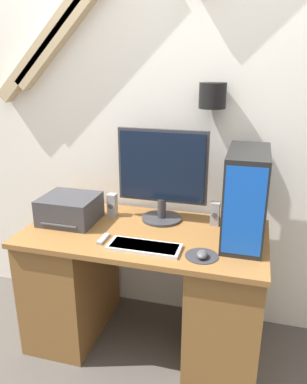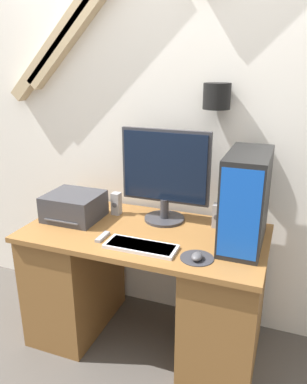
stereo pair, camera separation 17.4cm
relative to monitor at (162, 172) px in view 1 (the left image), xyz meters
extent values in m
plane|color=#4C4742|center=(-0.06, -0.55, -1.06)|extent=(12.00, 12.00, 0.00)
cube|color=white|center=(-0.06, 0.22, 0.29)|extent=(6.40, 0.05, 2.70)
cube|color=tan|center=(-0.72, 0.15, 0.80)|extent=(0.87, 0.08, 0.87)
cube|color=tan|center=(-0.58, 0.15, 0.88)|extent=(0.87, 0.08, 0.87)
cylinder|color=black|center=(0.26, 0.12, 0.44)|extent=(0.15, 0.15, 0.14)
cube|color=brown|center=(-0.06, -0.19, -0.32)|extent=(1.38, 0.71, 0.03)
cube|color=brown|center=(-0.54, -0.19, -0.69)|extent=(0.39, 0.65, 0.73)
cube|color=brown|center=(0.43, -0.19, -0.69)|extent=(0.39, 0.65, 0.73)
cylinder|color=#333338|center=(0.00, 0.00, -0.29)|extent=(0.24, 0.24, 0.02)
cylinder|color=#333338|center=(0.00, 0.00, -0.22)|extent=(0.05, 0.05, 0.12)
cube|color=#333338|center=(0.00, 0.01, 0.04)|extent=(0.54, 0.03, 0.44)
cube|color=black|center=(0.00, -0.01, 0.04)|extent=(0.50, 0.01, 0.40)
cube|color=silver|center=(0.01, -0.39, -0.29)|extent=(0.38, 0.15, 0.02)
cube|color=white|center=(0.01, -0.39, -0.29)|extent=(0.35, 0.12, 0.01)
cylinder|color=#2D2D33|center=(0.31, -0.40, -0.30)|extent=(0.17, 0.17, 0.00)
ellipsoid|color=#4C4C51|center=(0.31, -0.42, -0.28)|extent=(0.05, 0.08, 0.04)
cube|color=black|center=(0.49, -0.14, -0.05)|extent=(0.21, 0.46, 0.50)
cube|color=blue|center=(0.49, -0.37, -0.05)|extent=(0.19, 0.01, 0.45)
cube|color=#38383D|center=(-0.53, -0.17, -0.22)|extent=(0.32, 0.29, 0.16)
cube|color=#515156|center=(-0.53, -0.26, -0.26)|extent=(0.23, 0.13, 0.01)
cube|color=#99999E|center=(-0.31, -0.02, -0.23)|extent=(0.05, 0.05, 0.14)
cylinder|color=#47474C|center=(-0.31, -0.05, -0.23)|extent=(0.03, 0.00, 0.03)
cube|color=#99999E|center=(0.32, 0.01, -0.23)|extent=(0.05, 0.05, 0.14)
cylinder|color=#47474C|center=(0.32, -0.02, -0.23)|extent=(0.03, 0.00, 0.03)
cube|color=gray|center=(-0.24, -0.36, -0.29)|extent=(0.03, 0.12, 0.02)
camera|label=1|loc=(0.52, -2.05, 0.62)|focal=35.00mm
camera|label=2|loc=(0.68, -2.00, 0.62)|focal=35.00mm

